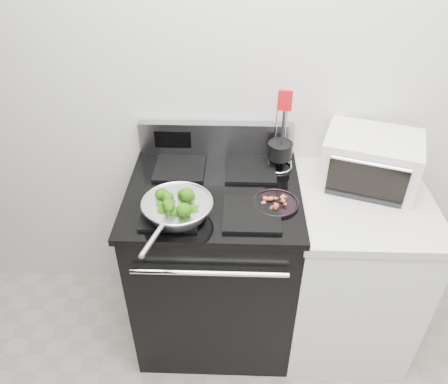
{
  "coord_description": "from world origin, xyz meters",
  "views": [
    {
      "loc": [
        -0.2,
        -0.17,
        2.12
      ],
      "look_at": [
        -0.25,
        1.36,
        0.98
      ],
      "focal_mm": 35.0,
      "sensor_mm": 36.0,
      "label": 1
    }
  ],
  "objects_px": {
    "utensil_holder": "(279,155)",
    "bacon_plate": "(276,201)",
    "skillet": "(177,208)",
    "gas_range": "(215,262)",
    "toaster_oven": "(370,160)"
  },
  "relations": [
    {
      "from": "bacon_plate",
      "to": "utensil_holder",
      "type": "bearing_deg",
      "value": 83.77
    },
    {
      "from": "utensil_holder",
      "to": "skillet",
      "type": "bearing_deg",
      "value": -129.82
    },
    {
      "from": "utensil_holder",
      "to": "bacon_plate",
      "type": "bearing_deg",
      "value": -87.35
    },
    {
      "from": "skillet",
      "to": "bacon_plate",
      "type": "xyz_separation_m",
      "value": [
        0.41,
        0.1,
        -0.03
      ]
    },
    {
      "from": "gas_range",
      "to": "skillet",
      "type": "xyz_separation_m",
      "value": [
        -0.14,
        -0.19,
        0.51
      ]
    },
    {
      "from": "skillet",
      "to": "utensil_holder",
      "type": "bearing_deg",
      "value": 57.9
    },
    {
      "from": "gas_range",
      "to": "skillet",
      "type": "distance_m",
      "value": 0.56
    },
    {
      "from": "utensil_holder",
      "to": "toaster_oven",
      "type": "distance_m",
      "value": 0.42
    },
    {
      "from": "bacon_plate",
      "to": "toaster_oven",
      "type": "xyz_separation_m",
      "value": [
        0.44,
        0.23,
        0.07
      ]
    },
    {
      "from": "gas_range",
      "to": "toaster_oven",
      "type": "bearing_deg",
      "value": 10.32
    },
    {
      "from": "gas_range",
      "to": "bacon_plate",
      "type": "xyz_separation_m",
      "value": [
        0.27,
        -0.1,
        0.48
      ]
    },
    {
      "from": "bacon_plate",
      "to": "utensil_holder",
      "type": "height_order",
      "value": "utensil_holder"
    },
    {
      "from": "bacon_plate",
      "to": "skillet",
      "type": "bearing_deg",
      "value": -166.8
    },
    {
      "from": "skillet",
      "to": "toaster_oven",
      "type": "distance_m",
      "value": 0.92
    },
    {
      "from": "gas_range",
      "to": "bacon_plate",
      "type": "height_order",
      "value": "gas_range"
    }
  ]
}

